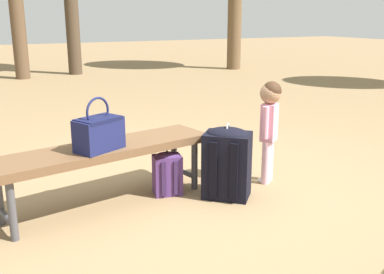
% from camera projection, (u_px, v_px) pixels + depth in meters
% --- Properties ---
extents(ground_plane, '(40.00, 40.00, 0.00)m').
position_uv_depth(ground_plane, '(187.00, 192.00, 3.53)').
color(ground_plane, '#8C704C').
rests_on(ground_plane, ground).
extents(park_bench, '(1.65, 0.69, 0.45)m').
position_uv_depth(park_bench, '(105.00, 153.00, 3.20)').
color(park_bench, brown).
rests_on(park_bench, ground).
extents(handbag, '(0.37, 0.30, 0.37)m').
position_uv_depth(handbag, '(99.00, 132.00, 3.05)').
color(handbag, '#191E4C').
rests_on(handbag, park_bench).
extents(child_standing, '(0.20, 0.18, 0.84)m').
position_uv_depth(child_standing, '(270.00, 116.00, 3.60)').
color(child_standing, '#E5B2C6').
rests_on(child_standing, ground).
extents(backpack_large, '(0.42, 0.41, 0.57)m').
position_uv_depth(backpack_large, '(227.00, 161.00, 3.38)').
color(backpack_large, black).
rests_on(backpack_large, ground).
extents(backpack_small, '(0.24, 0.21, 0.36)m').
position_uv_depth(backpack_small, '(167.00, 172.00, 3.46)').
color(backpack_small, '#4C2D66').
rests_on(backpack_small, ground).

